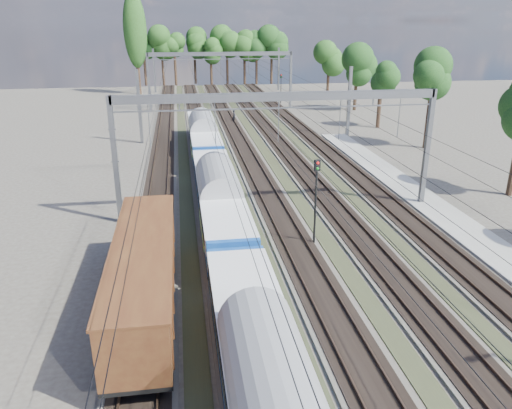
{
  "coord_description": "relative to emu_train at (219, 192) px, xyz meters",
  "views": [
    {
      "loc": [
        -6.89,
        -4.51,
        13.66
      ],
      "look_at": [
        -2.45,
        24.55,
        2.8
      ],
      "focal_mm": 35.0,
      "sensor_mm": 36.0,
      "label": 1
    }
  ],
  "objects": [
    {
      "name": "track_bed",
      "position": [
        4.5,
        16.79,
        -2.41
      ],
      "size": [
        21.0,
        130.0,
        0.34
      ],
      "color": "#47423A",
      "rests_on": "ground"
    },
    {
      "name": "platform",
      "position": [
        16.5,
        -8.21,
        -2.36
      ],
      "size": [
        3.0,
        70.0,
        0.3
      ],
      "primitive_type": "cube",
      "color": "gray",
      "rests_on": "ground"
    },
    {
      "name": "catenary",
      "position": [
        4.83,
        24.47,
        3.89
      ],
      "size": [
        25.65,
        130.0,
        9.0
      ],
      "color": "slate",
      "rests_on": "ground"
    },
    {
      "name": "tree_belt",
      "position": [
        12.76,
        57.88,
        5.71
      ],
      "size": [
        39.44,
        101.97,
        11.45
      ],
      "color": "black",
      "rests_on": "ground"
    },
    {
      "name": "poplar",
      "position": [
        -10.0,
        69.79,
        9.38
      ],
      "size": [
        4.4,
        4.4,
        19.04
      ],
      "color": "black",
      "rests_on": "ground"
    },
    {
      "name": "emu_train",
      "position": [
        0.0,
        0.0,
        0.0
      ],
      "size": [
        2.92,
        61.78,
        4.27
      ],
      "color": "black",
      "rests_on": "ground"
    },
    {
      "name": "freight_boxcar",
      "position": [
        -4.5,
        -10.65,
        -0.32
      ],
      "size": [
        2.88,
        13.92,
        3.59
      ],
      "color": "black",
      "rests_on": "ground"
    },
    {
      "name": "worker",
      "position": [
        5.23,
        37.9,
        -1.63
      ],
      "size": [
        0.52,
        0.7,
        1.76
      ],
      "primitive_type": "imported",
      "rotation": [
        0.0,
        0.0,
        1.42
      ],
      "color": "black",
      "rests_on": "ground"
    },
    {
      "name": "signal_near",
      "position": [
        5.77,
        -4.17,
        1.08
      ],
      "size": [
        0.4,
        0.36,
        5.68
      ],
      "rotation": [
        0.0,
        0.0,
        0.3
      ],
      "color": "black",
      "rests_on": "ground"
    },
    {
      "name": "signal_far",
      "position": [
        15.07,
        53.16,
        0.7
      ],
      "size": [
        0.34,
        0.31,
        5.07
      ],
      "rotation": [
        0.0,
        0.0,
        0.17
      ],
      "color": "black",
      "rests_on": "ground"
    }
  ]
}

